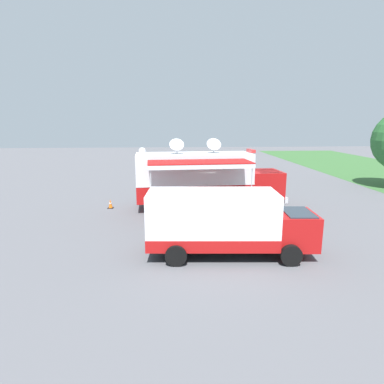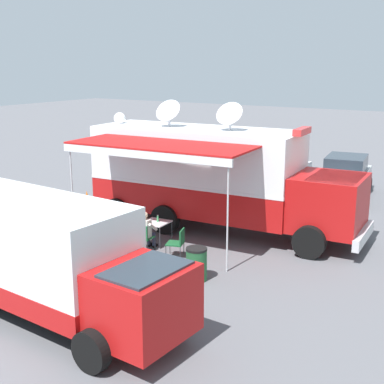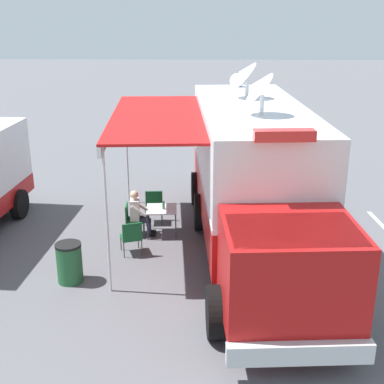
% 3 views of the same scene
% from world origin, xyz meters
% --- Properties ---
extents(ground_plane, '(100.00, 100.00, 0.00)m').
position_xyz_m(ground_plane, '(0.00, 0.00, 0.00)').
color(ground_plane, '#5B5B60').
extents(lot_stripe, '(0.44, 4.80, 0.01)m').
position_xyz_m(lot_stripe, '(-3.91, 0.53, 0.00)').
color(lot_stripe, silver).
rests_on(lot_stripe, ground).
extents(command_truck, '(5.37, 9.63, 4.53)m').
position_xyz_m(command_truck, '(-0.02, 0.75, 1.95)').
color(command_truck, '#B71414').
rests_on(command_truck, ground).
extents(folding_table, '(0.85, 0.85, 0.73)m').
position_xyz_m(folding_table, '(2.30, -0.10, 0.67)').
color(folding_table, silver).
rests_on(folding_table, ground).
extents(water_bottle, '(0.07, 0.07, 0.22)m').
position_xyz_m(water_bottle, '(2.25, -0.06, 0.83)').
color(water_bottle, '#3F9959').
rests_on(water_bottle, folding_table).
extents(folding_chair_at_table, '(0.51, 0.51, 0.87)m').
position_xyz_m(folding_chair_at_table, '(3.10, -0.01, 0.51)').
color(folding_chair_at_table, '#19562D').
rests_on(folding_chair_at_table, ground).
extents(folding_chair_beside_table, '(0.51, 0.51, 0.87)m').
position_xyz_m(folding_chair_beside_table, '(2.59, -0.95, 0.51)').
color(folding_chair_beside_table, '#19562D').
rests_on(folding_chair_beside_table, ground).
extents(folding_chair_spare_by_truck, '(0.61, 0.61, 0.87)m').
position_xyz_m(folding_chair_spare_by_truck, '(2.94, 1.17, 0.51)').
color(folding_chair_spare_by_truck, '#19562D').
rests_on(folding_chair_spare_by_truck, ground).
extents(seated_responder, '(0.68, 0.58, 1.25)m').
position_xyz_m(seated_responder, '(2.91, -0.03, 0.65)').
color(seated_responder, silver).
rests_on(seated_responder, ground).
extents(trash_bin, '(0.57, 0.57, 0.91)m').
position_xyz_m(trash_bin, '(4.12, 2.55, 0.46)').
color(trash_bin, '#235B33').
rests_on(trash_bin, ground).
extents(traffic_cone, '(0.36, 0.36, 0.58)m').
position_xyz_m(traffic_cone, '(-0.13, -5.36, 0.28)').
color(traffic_cone, black).
rests_on(traffic_cone, ground).
extents(support_truck, '(2.68, 6.92, 2.70)m').
position_xyz_m(support_truck, '(7.67, 0.75, 1.39)').
color(support_truck, white).
rests_on(support_truck, ground).
extents(car_behind_truck, '(4.27, 2.15, 1.76)m').
position_xyz_m(car_behind_truck, '(-6.73, 0.14, 0.88)').
color(car_behind_truck, silver).
rests_on(car_behind_truck, ground).
extents(car_far_corner, '(4.41, 2.46, 1.76)m').
position_xyz_m(car_far_corner, '(-7.13, 3.19, 0.88)').
color(car_far_corner, '#B2B5BA').
rests_on(car_far_corner, ground).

